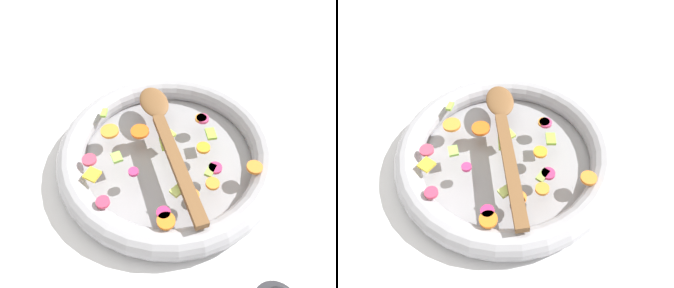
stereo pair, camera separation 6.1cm
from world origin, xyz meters
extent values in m
plane|color=silver|center=(0.00, 0.00, 0.00)|extent=(4.00, 4.00, 0.00)
cylinder|color=gray|center=(0.00, 0.00, 0.01)|extent=(0.37, 0.37, 0.01)
torus|color=#9E9EA5|center=(0.00, 0.00, 0.03)|extent=(0.42, 0.42, 0.05)
cylinder|color=orange|center=(-0.03, -0.06, 0.05)|extent=(0.03, 0.03, 0.01)
cylinder|color=orange|center=(-0.09, -0.13, 0.05)|extent=(0.04, 0.04, 0.01)
cylinder|color=orange|center=(-0.13, -0.01, 0.05)|extent=(0.03, 0.03, 0.01)
cylinder|color=orange|center=(0.06, 0.10, 0.05)|extent=(0.05, 0.05, 0.01)
cylinder|color=orange|center=(0.04, -0.08, 0.05)|extent=(0.03, 0.03, 0.01)
cylinder|color=orange|center=(-0.15, 0.05, 0.05)|extent=(0.04, 0.04, 0.01)
cylinder|color=orange|center=(-0.11, -0.05, 0.05)|extent=(0.03, 0.03, 0.01)
cylinder|color=orange|center=(-0.12, -0.01, 0.05)|extent=(0.03, 0.03, 0.01)
cylinder|color=orange|center=(0.04, 0.04, 0.05)|extent=(0.04, 0.04, 0.01)
cube|color=#94D152|center=(-0.01, 0.10, 0.05)|extent=(0.02, 0.02, 0.01)
cube|color=#AACE41|center=(0.00, 0.01, 0.05)|extent=(0.03, 0.02, 0.01)
cube|color=#BCD263|center=(-0.10, 0.01, 0.05)|extent=(0.03, 0.03, 0.01)
cube|color=#AACE48|center=(0.02, -0.01, 0.05)|extent=(0.03, 0.02, 0.01)
cube|color=#90C33D|center=(0.00, -0.08, 0.05)|extent=(0.03, 0.02, 0.01)
cube|color=#8AB248|center=(-0.08, -0.05, 0.05)|extent=(0.03, 0.03, 0.01)
cube|color=#94C547|center=(0.11, 0.10, 0.05)|extent=(0.02, 0.02, 0.01)
cylinder|color=#CB326F|center=(-0.05, 0.08, 0.05)|extent=(0.02, 0.02, 0.01)
cylinder|color=pink|center=(-0.11, 0.00, 0.05)|extent=(0.02, 0.02, 0.01)
cylinder|color=#C6415E|center=(0.00, 0.15, 0.05)|extent=(0.04, 0.04, 0.01)
cylinder|color=#C42E64|center=(-0.08, -0.06, 0.05)|extent=(0.03, 0.03, 0.01)
cylinder|color=#D82B6A|center=(-0.14, 0.05, 0.05)|extent=(0.03, 0.03, 0.01)
cylinder|color=#D83B70|center=(0.04, -0.08, 0.05)|extent=(0.03, 0.03, 0.01)
cylinder|color=#DB3664|center=(0.12, 0.02, 0.05)|extent=(0.03, 0.03, 0.01)
cylinder|color=#D1385B|center=(-0.09, 0.13, 0.05)|extent=(0.03, 0.03, 0.01)
cube|color=gold|center=(-0.03, 0.14, 0.05)|extent=(0.03, 0.03, 0.01)
cube|color=brown|center=(-0.06, 0.00, 0.06)|extent=(0.24, 0.03, 0.01)
ellipsoid|color=brown|center=(0.11, 0.00, 0.06)|extent=(0.09, 0.06, 0.01)
camera|label=1|loc=(-0.38, 0.11, 0.51)|focal=35.00mm
camera|label=2|loc=(-0.39, 0.05, 0.51)|focal=35.00mm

